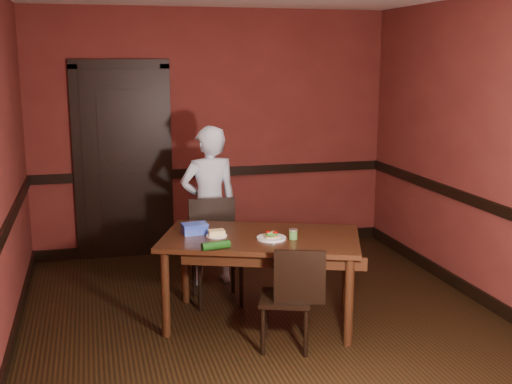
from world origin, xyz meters
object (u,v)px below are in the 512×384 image
chair_near (285,296)px  sauce_jar (293,234)px  chair_far (217,253)px  cheese_saucer (217,234)px  food_tub (195,229)px  sandwich_plate (271,237)px  dining_table (261,279)px  person (209,206)px

chair_near → sauce_jar: (0.17, 0.35, 0.38)m
chair_far → cheese_saucer: (-0.09, -0.46, 0.31)m
chair_near → food_tub: size_ratio=3.65×
chair_near → sauce_jar: 0.54m
chair_far → sandwich_plate: bearing=-62.7°
dining_table → sandwich_plate: size_ratio=6.69×
person → chair_near: bearing=93.5°
person → dining_table: bearing=95.0°
sandwich_plate → food_tub: food_tub is taller
chair_near → person: person is taller
cheese_saucer → dining_table: bearing=-13.0°
food_tub → dining_table: bearing=-27.2°
chair_far → person: person is taller
sandwich_plate → food_tub: 0.65m
chair_far → sandwich_plate: size_ratio=3.86×
food_tub → sandwich_plate: bearing=-33.7°
person → cheese_saucer: (-0.12, -0.98, -0.01)m
chair_near → cheese_saucer: chair_near is taller
person → sauce_jar: size_ratio=18.63×
cheese_saucer → food_tub: (-0.16, 0.12, 0.02)m
dining_table → food_tub: (-0.51, 0.21, 0.42)m
person → sandwich_plate: (0.29, -1.17, -0.01)m
sauce_jar → food_tub: (-0.74, 0.35, 0.00)m
cheese_saucer → food_tub: 0.20m
dining_table → sauce_jar: 0.49m
dining_table → person: 1.16m
chair_far → person: (0.03, 0.52, 0.31)m
sandwich_plate → food_tub: bearing=151.5°
person → sandwich_plate: person is taller
chair_near → sauce_jar: bearing=-95.8°
dining_table → sauce_jar: bearing=-11.8°
person → cheese_saucer: 0.99m
dining_table → person: bearing=123.0°
chair_far → person: bearing=87.4°
chair_far → chair_near: (0.32, -1.04, -0.05)m
sauce_jar → cheese_saucer: size_ratio=0.48×
dining_table → chair_near: 0.50m
sauce_jar → dining_table: bearing=147.2°
sauce_jar → food_tub: bearing=154.4°
dining_table → cheese_saucer: size_ratio=9.22×
dining_table → chair_near: chair_near is taller
chair_near → food_tub: (-0.57, 0.70, 0.38)m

